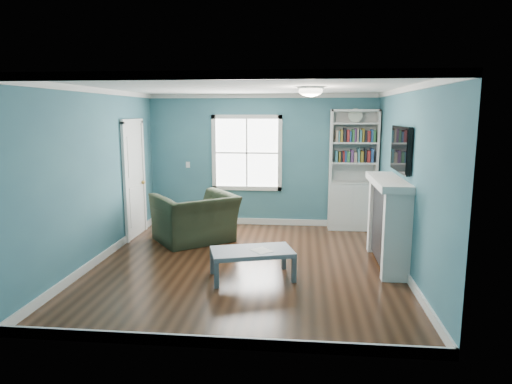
# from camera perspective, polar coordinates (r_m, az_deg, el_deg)

# --- Properties ---
(floor) EXTENTS (5.00, 5.00, 0.00)m
(floor) POSITION_cam_1_polar(r_m,az_deg,el_deg) (6.92, -1.15, -8.99)
(floor) COLOR black
(floor) RESTS_ON ground
(room_walls) EXTENTS (5.00, 5.00, 5.00)m
(room_walls) POSITION_cam_1_polar(r_m,az_deg,el_deg) (6.58, -1.19, 4.15)
(room_walls) COLOR #356376
(room_walls) RESTS_ON ground
(trim) EXTENTS (4.50, 5.00, 2.60)m
(trim) POSITION_cam_1_polar(r_m,az_deg,el_deg) (6.62, -1.18, 1.18)
(trim) COLOR white
(trim) RESTS_ON ground
(window) EXTENTS (1.40, 0.06, 1.50)m
(window) POSITION_cam_1_polar(r_m,az_deg,el_deg) (9.09, -1.16, 4.91)
(window) COLOR white
(window) RESTS_ON room_walls
(bookshelf) EXTENTS (0.90, 0.35, 2.31)m
(bookshelf) POSITION_cam_1_polar(r_m,az_deg,el_deg) (8.95, 11.98, 1.22)
(bookshelf) COLOR silver
(bookshelf) RESTS_ON ground
(fireplace) EXTENTS (0.44, 1.58, 1.30)m
(fireplace) POSITION_cam_1_polar(r_m,az_deg,el_deg) (7.01, 16.22, -3.74)
(fireplace) COLOR black
(fireplace) RESTS_ON ground
(tv) EXTENTS (0.06, 1.10, 0.65)m
(tv) POSITION_cam_1_polar(r_m,az_deg,el_deg) (6.86, 17.65, 5.13)
(tv) COLOR black
(tv) RESTS_ON fireplace
(door) EXTENTS (0.12, 0.98, 2.17)m
(door) POSITION_cam_1_polar(r_m,az_deg,el_deg) (8.54, -14.98, 1.70)
(door) COLOR silver
(door) RESTS_ON ground
(ceiling_fixture) EXTENTS (0.38, 0.38, 0.15)m
(ceiling_fixture) POSITION_cam_1_polar(r_m,az_deg,el_deg) (6.61, 6.85, 12.51)
(ceiling_fixture) COLOR white
(ceiling_fixture) RESTS_ON room_walls
(light_switch) EXTENTS (0.08, 0.01, 0.12)m
(light_switch) POSITION_cam_1_polar(r_m,az_deg,el_deg) (9.33, -8.50, 3.39)
(light_switch) COLOR white
(light_switch) RESTS_ON room_walls
(recliner) EXTENTS (1.53, 1.45, 1.12)m
(recliner) POSITION_cam_1_polar(r_m,az_deg,el_deg) (8.03, -7.63, -2.26)
(recliner) COLOR #242E1D
(recliner) RESTS_ON ground
(coffee_table) EXTENTS (1.22, 0.89, 0.40)m
(coffee_table) POSITION_cam_1_polar(r_m,az_deg,el_deg) (6.26, -0.50, -7.69)
(coffee_table) COLOR #505861
(coffee_table) RESTS_ON ground
(paper_sheet) EXTENTS (0.34, 0.35, 0.00)m
(paper_sheet) POSITION_cam_1_polar(r_m,az_deg,el_deg) (6.21, 0.71, -7.32)
(paper_sheet) COLOR white
(paper_sheet) RESTS_ON coffee_table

